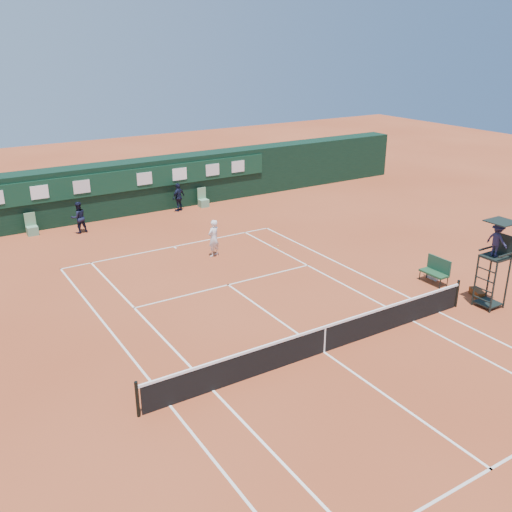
{
  "coord_description": "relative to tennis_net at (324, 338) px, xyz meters",
  "views": [
    {
      "loc": [
        -10.53,
        -12.66,
        9.66
      ],
      "look_at": [
        1.12,
        6.0,
        1.2
      ],
      "focal_mm": 40.0,
      "sensor_mm": 36.0,
      "label": 1
    }
  ],
  "objects": [
    {
      "name": "tennis_net",
      "position": [
        0.0,
        0.0,
        0.0
      ],
      "size": [
        12.9,
        0.1,
        1.1
      ],
      "color": "black",
      "rests_on": "ground"
    },
    {
      "name": "court_lines",
      "position": [
        0.0,
        0.0,
        -0.5
      ],
      "size": [
        11.05,
        23.85,
        0.01
      ],
      "color": "silver",
      "rests_on": "ground"
    },
    {
      "name": "player_bench",
      "position": [
        7.52,
        2.02,
        0.09
      ],
      "size": [
        0.56,
        1.2,
        1.1
      ],
      "color": "#1A4327",
      "rests_on": "ground"
    },
    {
      "name": "ball_kid_right",
      "position": [
        2.86,
        17.43,
        0.33
      ],
      "size": [
        1.07,
        0.8,
        1.68
      ],
      "primitive_type": "imported",
      "rotation": [
        0.0,
        0.0,
        3.59
      ],
      "color": "black",
      "rests_on": "ground"
    },
    {
      "name": "back_wall",
      "position": [
        0.0,
        18.74,
        1.0
      ],
      "size": [
        40.0,
        1.65,
        3.0
      ],
      "color": "black",
      "rests_on": "ground"
    },
    {
      "name": "ball_kid_left",
      "position": [
        -3.29,
        16.5,
        0.33
      ],
      "size": [
        0.87,
        0.71,
        1.68
      ],
      "primitive_type": "imported",
      "rotation": [
        0.0,
        0.0,
        3.23
      ],
      "color": "black",
      "rests_on": "ground"
    },
    {
      "name": "linesman_chair_left",
      "position": [
        -5.5,
        17.48,
        -0.19
      ],
      "size": [
        0.55,
        0.5,
        1.15
      ],
      "color": "#5F916D",
      "rests_on": "ground"
    },
    {
      "name": "linesman_chair_right",
      "position": [
        4.5,
        17.48,
        -0.19
      ],
      "size": [
        0.55,
        0.5,
        1.15
      ],
      "color": "#629673",
      "rests_on": "ground"
    },
    {
      "name": "cooler",
      "position": [
        7.92,
        2.35,
        -0.18
      ],
      "size": [
        0.57,
        0.57,
        0.65
      ],
      "color": "silver",
      "rests_on": "ground"
    },
    {
      "name": "tennis_bag",
      "position": [
        7.86,
        0.17,
        -0.37
      ],
      "size": [
        0.62,
        0.83,
        0.28
      ],
      "primitive_type": "cube",
      "rotation": [
        0.0,
        0.0,
        -0.43
      ],
      "color": "black",
      "rests_on": "ground"
    },
    {
      "name": "umpire_chair",
      "position": [
        7.45,
        -0.63,
        1.95
      ],
      "size": [
        0.96,
        0.95,
        3.42
      ],
      "color": "black",
      "rests_on": "ground"
    },
    {
      "name": "player",
      "position": [
        1.1,
        9.71,
        0.38
      ],
      "size": [
        0.76,
        0.62,
        1.78
      ],
      "primitive_type": "imported",
      "rotation": [
        0.0,
        0.0,
        3.5
      ],
      "color": "white",
      "rests_on": "ground"
    },
    {
      "name": "ground",
      "position": [
        0.0,
        0.0,
        -0.51
      ],
      "size": [
        90.0,
        90.0,
        0.0
      ],
      "primitive_type": "plane",
      "color": "#AC4A28",
      "rests_on": "ground"
    },
    {
      "name": "tennis_ball",
      "position": [
        4.4,
        9.19,
        -0.48
      ],
      "size": [
        0.06,
        0.06,
        0.06
      ],
      "primitive_type": "sphere",
      "color": "yellow",
      "rests_on": "ground"
    }
  ]
}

